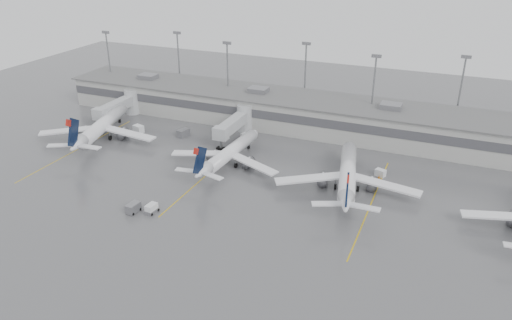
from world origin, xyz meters
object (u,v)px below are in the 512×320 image
at_px(jet_mid_left, 229,153).
at_px(jet_mid_right, 348,174).
at_px(jet_far_left, 101,126).
at_px(baggage_tug, 152,209).

xyz_separation_m(jet_mid_left, jet_mid_right, (26.94, -1.02, 0.34)).
relative_size(jet_far_left, jet_mid_left, 1.12).
distance_m(jet_far_left, jet_mid_right, 63.06).
bearing_deg(jet_mid_right, jet_mid_left, 166.20).
bearing_deg(baggage_tug, jet_mid_right, 41.45).
bearing_deg(jet_far_left, baggage_tug, -54.35).
bearing_deg(jet_mid_left, jet_far_left, -179.95).
distance_m(jet_mid_left, jet_mid_right, 26.96).
distance_m(jet_mid_left, baggage_tug, 24.68).
bearing_deg(jet_mid_right, jet_far_left, 165.89).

